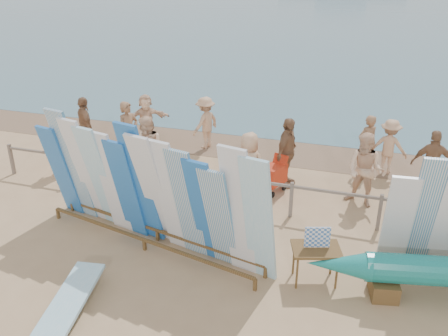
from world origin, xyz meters
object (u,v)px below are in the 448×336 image
(beachgoer_2, at_px, (148,150))
(beachgoer_extra_1, at_px, (86,126))
(beachgoer_4, at_px, (287,153))
(beachgoer_8, at_px, (365,170))
(stroller, at_px, (274,178))
(flat_board_a, at_px, (61,326))
(beach_chair_right, at_px, (257,191))
(beachgoer_0, at_px, (63,145))
(beachgoer_3, at_px, (205,123))
(side_surfboard_rack, at_px, (448,225))
(beachgoer_6, at_px, (249,165))
(main_surfboard_rack, at_px, (148,193))
(beachgoer_10, at_px, (432,164))
(beachgoer_1, at_px, (129,133))
(vendor_table, at_px, (315,263))
(beachgoer_9, at_px, (389,146))
(beachgoer_7, at_px, (367,144))
(beach_chair_left, at_px, (241,190))
(beachgoer_11, at_px, (146,118))

(beachgoer_2, relative_size, beachgoer_extra_1, 0.99)
(beachgoer_4, distance_m, beachgoer_extra_1, 6.33)
(beachgoer_8, distance_m, beachgoer_extra_1, 8.38)
(stroller, relative_size, beachgoer_8, 0.53)
(flat_board_a, distance_m, beach_chair_right, 5.82)
(beachgoer_0, relative_size, beachgoer_3, 0.99)
(side_surfboard_rack, height_order, stroller, side_surfboard_rack)
(stroller, relative_size, beachgoer_6, 0.57)
(main_surfboard_rack, bearing_deg, beachgoer_extra_1, 148.27)
(side_surfboard_rack, relative_size, stroller, 2.64)
(flat_board_a, distance_m, beachgoer_0, 6.63)
(main_surfboard_rack, xyz_separation_m, beachgoer_10, (5.79, 4.38, -0.38))
(flat_board_a, height_order, beachgoer_3, beachgoer_3)
(side_surfboard_rack, distance_m, stroller, 4.69)
(beach_chair_right, bearing_deg, beachgoer_1, 125.69)
(beach_chair_right, bearing_deg, beachgoer_6, 116.31)
(beach_chair_right, height_order, beachgoer_3, beachgoer_3)
(vendor_table, relative_size, beachgoer_8, 0.63)
(flat_board_a, height_order, beachgoer_4, beachgoer_4)
(beachgoer_10, relative_size, beachgoer_4, 0.93)
(beachgoer_0, relative_size, beachgoer_9, 1.05)
(beachgoer_extra_1, bearing_deg, beachgoer_7, -128.60)
(beachgoer_0, relative_size, beachgoer_8, 0.89)
(beach_chair_left, bearing_deg, beachgoer_7, 41.43)
(beachgoer_2, bearing_deg, beachgoer_4, 39.47)
(main_surfboard_rack, xyz_separation_m, flat_board_a, (-0.38, -2.70, -1.26))
(main_surfboard_rack, bearing_deg, beachgoer_6, 77.02)
(vendor_table, height_order, beach_chair_right, vendor_table)
(beach_chair_left, bearing_deg, beachgoer_10, 18.81)
(beach_chair_right, bearing_deg, side_surfboard_rack, -65.29)
(stroller, distance_m, beachgoer_0, 6.05)
(beachgoer_11, distance_m, beachgoer_8, 7.49)
(beachgoer_8, bearing_deg, beachgoer_extra_1, -162.07)
(beachgoer_3, bearing_deg, beachgoer_7, 106.42)
(beach_chair_left, distance_m, beachgoer_11, 5.16)
(beachgoer_10, bearing_deg, side_surfboard_rack, 83.68)
(stroller, relative_size, beachgoer_0, 0.59)
(vendor_table, bearing_deg, beachgoer_8, 61.21)
(beachgoer_2, relative_size, beachgoer_8, 0.98)
(main_surfboard_rack, bearing_deg, beachgoer_8, 51.06)
(flat_board_a, xyz_separation_m, beachgoer_extra_1, (-3.78, 6.78, 0.92))
(stroller, bearing_deg, beachgoer_2, -152.49)
(beachgoer_9, bearing_deg, beachgoer_11, 8.25)
(beachgoer_0, height_order, beachgoer_4, beachgoer_4)
(beachgoer_1, xyz_separation_m, beachgoer_3, (1.72, 1.88, -0.10))
(side_surfboard_rack, relative_size, beachgoer_2, 1.41)
(beachgoer_6, relative_size, beachgoer_extra_1, 0.94)
(vendor_table, distance_m, beachgoer_9, 5.86)
(stroller, bearing_deg, main_surfboard_rack, -98.87)
(side_surfboard_rack, distance_m, beachgoer_8, 3.08)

